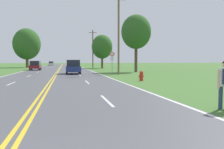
# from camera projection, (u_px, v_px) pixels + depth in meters

# --- Properties ---
(fire_hydrant) EXTENTS (0.48, 0.32, 0.87)m
(fire_hydrant) POSITION_uv_depth(u_px,v_px,m) (141.00, 76.00, 20.30)
(fire_hydrant) COLOR red
(fire_hydrant) RESTS_ON ground
(traffic_sign) EXTENTS (0.60, 0.10, 2.84)m
(traffic_sign) POSITION_uv_depth(u_px,v_px,m) (112.00, 57.00, 28.11)
(traffic_sign) COLOR gray
(traffic_sign) RESTS_ON ground
(utility_pole_midground) EXTENTS (1.80, 0.24, 9.97)m
(utility_pole_midground) POSITION_uv_depth(u_px,v_px,m) (119.00, 34.00, 29.73)
(utility_pole_midground) COLOR brown
(utility_pole_midground) RESTS_ON ground
(utility_pole_far) EXTENTS (1.80, 0.24, 8.96)m
(utility_pole_far) POSITION_uv_depth(u_px,v_px,m) (93.00, 49.00, 55.81)
(utility_pole_far) COLOR brown
(utility_pole_far) RESTS_ON ground
(tree_left_verge) EXTENTS (7.03, 7.03, 10.15)m
(tree_left_verge) POSITION_uv_depth(u_px,v_px,m) (27.00, 44.00, 61.47)
(tree_left_verge) COLOR brown
(tree_left_verge) RESTS_ON ground
(tree_behind_sign) EXTENTS (4.77, 4.77, 7.71)m
(tree_behind_sign) POSITION_uv_depth(u_px,v_px,m) (102.00, 47.00, 54.43)
(tree_behind_sign) COLOR brown
(tree_behind_sign) RESTS_ON ground
(tree_mid_treeline) EXTENTS (4.56, 4.56, 8.79)m
(tree_mid_treeline) POSITION_uv_depth(u_px,v_px,m) (136.00, 32.00, 36.29)
(tree_mid_treeline) COLOR brown
(tree_mid_treeline) RESTS_ON ground
(car_dark_blue_van_nearest) EXTENTS (1.91, 4.45, 1.85)m
(car_dark_blue_van_nearest) POSITION_uv_depth(u_px,v_px,m) (73.00, 67.00, 31.20)
(car_dark_blue_van_nearest) COLOR black
(car_dark_blue_van_nearest) RESTS_ON ground
(car_maroon_suv_approaching) EXTENTS (1.83, 4.37, 1.73)m
(car_maroon_suv_approaching) POSITION_uv_depth(u_px,v_px,m) (35.00, 65.00, 44.03)
(car_maroon_suv_approaching) COLOR black
(car_maroon_suv_approaching) RESTS_ON ground
(car_silver_sedan_mid_near) EXTENTS (1.99, 4.12, 1.52)m
(car_silver_sedan_mid_near) POSITION_uv_depth(u_px,v_px,m) (51.00, 63.00, 87.67)
(car_silver_sedan_mid_near) COLOR black
(car_silver_sedan_mid_near) RESTS_ON ground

